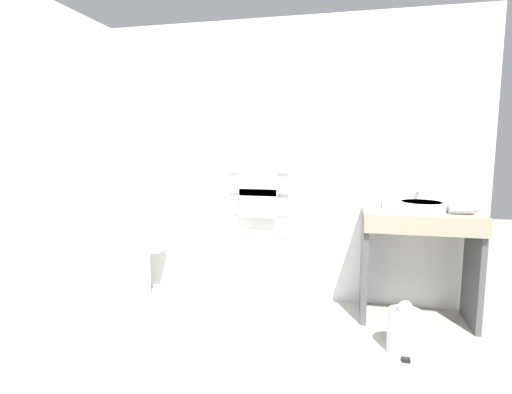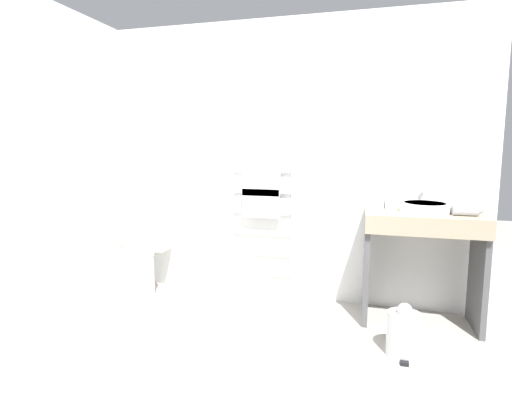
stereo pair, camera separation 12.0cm
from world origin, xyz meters
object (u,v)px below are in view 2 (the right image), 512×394
Objects in this scene: cup_near_wall at (380,203)px; cup_near_edge at (390,204)px; trash_bin at (404,333)px; sink_basin at (425,207)px; towel_radiator at (261,203)px; hair_dryer at (467,210)px; toilet at (139,258)px.

cup_near_wall reaches higher than cup_near_edge.
sink_basin is at bearing 74.14° from trash_bin.
sink_basin is at bearing -7.39° from towel_radiator.
cup_near_wall is at bearing -4.04° from towel_radiator.
cup_near_edge reaches higher than sink_basin.
sink_basin is 0.28m from hair_dryer.
cup_near_wall is at bearing 162.47° from sink_basin.
toilet is 1.20m from towel_radiator.
cup_near_edge is (2.12, 0.14, 0.56)m from toilet.
towel_radiator reaches higher than trash_bin.
sink_basin is 4.60× the size of cup_near_edge.
toilet is 2.19m from cup_near_edge.
cup_near_wall is 0.08m from cup_near_edge.
hair_dryer is (1.55, -0.27, 0.05)m from towel_radiator.
toilet is at bearing 179.59° from hair_dryer.
hair_dryer is at bearing -21.00° from sink_basin.
sink_basin is at bearing -17.53° from cup_near_wall.
towel_radiator is 0.99m from cup_near_wall.
cup_near_edge is 0.22× the size of trash_bin.
trash_bin is (1.13, -0.74, -0.69)m from towel_radiator.
cup_near_wall is (0.98, -0.07, 0.05)m from towel_radiator.
cup_near_wall is at bearing 160.87° from hair_dryer.
towel_radiator is 15.22× the size of cup_near_edge.
towel_radiator is 3.39× the size of trash_bin.
hair_dryer is (0.26, -0.10, 0.00)m from sink_basin.
hair_dryer is (0.57, -0.20, -0.00)m from cup_near_wall.
toilet is 2.24× the size of trash_bin.
hair_dryer reaches higher than trash_bin.
cup_near_edge reaches higher than trash_bin.
toilet is at bearing -175.01° from cup_near_wall.
cup_near_wall is 0.38× the size of hair_dryer.
cup_near_edge is 0.97m from trash_bin.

